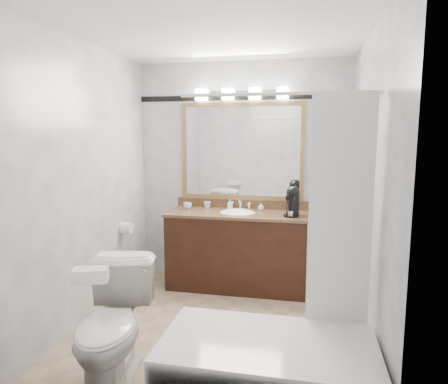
% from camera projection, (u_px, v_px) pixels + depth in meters
% --- Properties ---
extents(room, '(2.42, 2.62, 2.52)m').
position_uv_depth(room, '(216.00, 188.00, 3.30)').
color(room, tan).
rests_on(room, ground).
extents(vanity, '(1.53, 0.58, 0.97)m').
position_uv_depth(vanity, '(237.00, 249.00, 4.40)').
color(vanity, black).
rests_on(vanity, ground).
extents(mirror, '(1.40, 0.04, 1.10)m').
position_uv_depth(mirror, '(242.00, 151.00, 4.51)').
color(mirror, '#9C7846').
rests_on(mirror, room).
extents(vanity_light_bar, '(1.02, 0.14, 0.12)m').
position_uv_depth(vanity_light_bar, '(241.00, 94.00, 4.37)').
color(vanity_light_bar, silver).
rests_on(vanity_light_bar, room).
extents(accent_stripe, '(2.40, 0.01, 0.06)m').
position_uv_depth(accent_stripe, '(242.00, 97.00, 4.43)').
color(accent_stripe, black).
rests_on(accent_stripe, room).
extents(bathtub, '(1.30, 0.75, 1.96)m').
position_uv_depth(bathtub, '(272.00, 365.00, 2.46)').
color(bathtub, white).
rests_on(bathtub, ground).
extents(tp_roll, '(0.11, 0.12, 0.12)m').
position_uv_depth(tp_roll, '(127.00, 228.00, 4.26)').
color(tp_roll, white).
rests_on(tp_roll, room).
extents(toilet, '(0.60, 0.87, 0.82)m').
position_uv_depth(toilet, '(113.00, 327.00, 2.68)').
color(toilet, white).
rests_on(toilet, ground).
extents(tissue_box, '(0.23, 0.17, 0.08)m').
position_uv_depth(tissue_box, '(90.00, 275.00, 2.38)').
color(tissue_box, white).
rests_on(tissue_box, toilet).
extents(coffee_maker, '(0.17, 0.20, 0.31)m').
position_uv_depth(coffee_maker, '(293.00, 200.00, 4.14)').
color(coffee_maker, black).
rests_on(coffee_maker, vanity).
extents(cup_left, '(0.12, 0.12, 0.07)m').
position_uv_depth(cup_left, '(188.00, 206.00, 4.55)').
color(cup_left, white).
rests_on(cup_left, vanity).
extents(cup_right, '(0.10, 0.10, 0.07)m').
position_uv_depth(cup_right, '(207.00, 205.00, 4.59)').
color(cup_right, white).
rests_on(cup_right, vanity).
extents(soap_bottle_a, '(0.06, 0.06, 0.12)m').
position_uv_depth(soap_bottle_a, '(230.00, 204.00, 4.50)').
color(soap_bottle_a, white).
rests_on(soap_bottle_a, vanity).
extents(soap_bottle_b, '(0.07, 0.07, 0.08)m').
position_uv_depth(soap_bottle_b, '(261.00, 207.00, 4.44)').
color(soap_bottle_b, white).
rests_on(soap_bottle_b, vanity).
extents(soap_bar, '(0.08, 0.07, 0.02)m').
position_uv_depth(soap_bar, '(240.00, 209.00, 4.45)').
color(soap_bar, beige).
rests_on(soap_bar, vanity).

